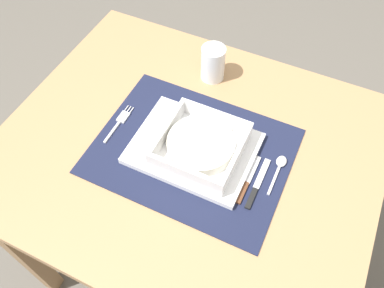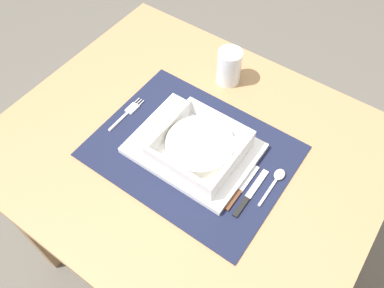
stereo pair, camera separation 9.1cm
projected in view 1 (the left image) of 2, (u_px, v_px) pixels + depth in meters
ground_plane at (189, 251)px, 1.53m from camera, size 6.00×6.00×0.00m
dining_table at (188, 169)px, 1.03m from camera, size 0.91×0.76×0.72m
placemat at (192, 151)px, 0.93m from camera, size 0.46×0.35×0.00m
serving_plate at (194, 148)px, 0.93m from camera, size 0.29×0.22×0.02m
porridge_bowl at (201, 146)px, 0.89m from camera, size 0.18×0.18×0.05m
fork at (120, 121)px, 0.98m from camera, size 0.02×0.13×0.00m
spoon at (280, 165)px, 0.90m from camera, size 0.02×0.11×0.01m
butter_knife at (256, 186)px, 0.87m from camera, size 0.01×0.14×0.01m
bread_knife at (247, 182)px, 0.88m from camera, size 0.01×0.14×0.01m
drinking_glass at (213, 65)px, 1.04m from camera, size 0.06×0.06×0.10m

